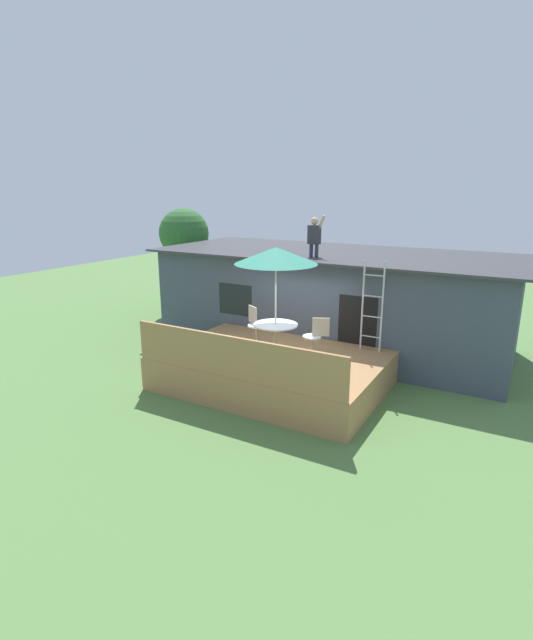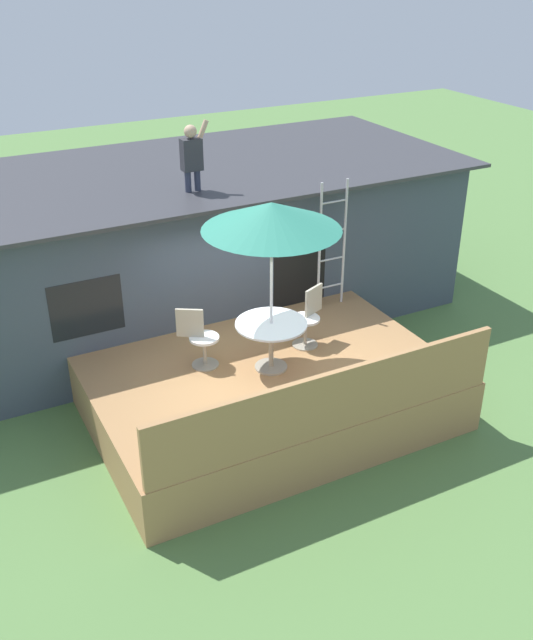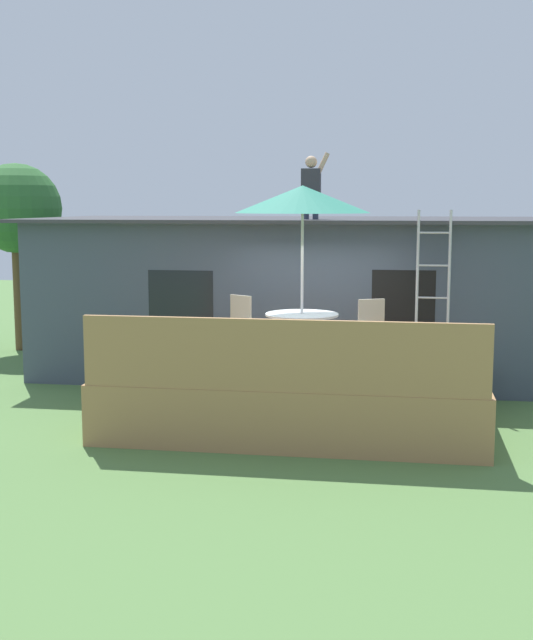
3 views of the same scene
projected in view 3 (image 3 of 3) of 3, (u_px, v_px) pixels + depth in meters
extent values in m
plane|color=#567F42|center=(298.00, 418.00, 12.04)|extent=(40.00, 40.00, 0.00)
cube|color=#424C5B|center=(322.00, 296.00, 15.37)|extent=(10.00, 4.00, 2.77)
cube|color=#38383D|center=(323.00, 220.00, 15.18)|extent=(10.50, 4.50, 0.06)
cube|color=black|center=(181.00, 297.00, 13.75)|extent=(1.10, 0.03, 0.90)
cube|color=black|center=(403.00, 333.00, 13.24)|extent=(1.00, 0.03, 2.00)
cube|color=#A87A4C|center=(299.00, 391.00, 11.99)|extent=(5.12, 3.72, 0.80)
cube|color=#A87A4C|center=(281.00, 356.00, 10.10)|extent=(5.02, 0.08, 0.90)
cylinder|color=#A59E8C|center=(302.00, 364.00, 11.86)|extent=(0.48, 0.48, 0.03)
cylinder|color=#A59E8C|center=(302.00, 340.00, 11.81)|extent=(0.07, 0.07, 0.71)
cylinder|color=silver|center=(302.00, 315.00, 11.76)|extent=(1.04, 1.04, 0.03)
cylinder|color=silver|center=(302.00, 282.00, 11.69)|extent=(0.04, 0.04, 2.40)
cone|color=#338C72|center=(303.00, 199.00, 11.53)|extent=(1.90, 1.90, 0.38)
cylinder|color=silver|center=(417.00, 281.00, 12.80)|extent=(0.04, 0.04, 2.20)
cylinder|color=silver|center=(449.00, 282.00, 12.72)|extent=(0.04, 0.04, 2.20)
cylinder|color=silver|center=(432.00, 330.00, 12.87)|extent=(0.48, 0.03, 0.03)
cylinder|color=silver|center=(433.00, 298.00, 12.80)|extent=(0.48, 0.03, 0.03)
cylinder|color=silver|center=(433.00, 265.00, 12.73)|extent=(0.48, 0.03, 0.03)
cylinder|color=silver|center=(434.00, 233.00, 12.66)|extent=(0.48, 0.03, 0.03)
cylinder|color=#33384C|center=(306.00, 209.00, 13.95)|extent=(0.10, 0.10, 0.34)
cylinder|color=#33384C|center=(316.00, 209.00, 13.92)|extent=(0.10, 0.10, 0.34)
cube|color=#333338|center=(311.00, 184.00, 13.88)|extent=(0.32, 0.20, 0.50)
sphere|color=tan|center=(311.00, 162.00, 13.83)|extent=(0.20, 0.20, 0.20)
cylinder|color=tan|center=(322.00, 165.00, 13.81)|extent=(0.26, 0.08, 0.44)
cylinder|color=#A59E8C|center=(251.00, 356.00, 12.49)|extent=(0.40, 0.40, 0.02)
cylinder|color=#A59E8C|center=(251.00, 342.00, 12.46)|extent=(0.06, 0.06, 0.44)
cylinder|color=silver|center=(251.00, 327.00, 12.43)|extent=(0.44, 0.44, 0.04)
cube|color=#A59E8C|center=(241.00, 310.00, 12.53)|extent=(0.36, 0.24, 0.44)
cylinder|color=#A59E8C|center=(358.00, 361.00, 12.08)|extent=(0.40, 0.40, 0.02)
cylinder|color=#A59E8C|center=(358.00, 347.00, 12.05)|extent=(0.06, 0.06, 0.44)
cylinder|color=silver|center=(358.00, 331.00, 12.02)|extent=(0.44, 0.44, 0.04)
cube|color=#A59E8C|center=(371.00, 314.00, 12.03)|extent=(0.38, 0.20, 0.44)
cylinder|color=brown|center=(20.00, 288.00, 17.57)|extent=(0.28, 0.28, 2.62)
sphere|color=#2D662D|center=(17.00, 208.00, 17.33)|extent=(1.87, 1.87, 1.87)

